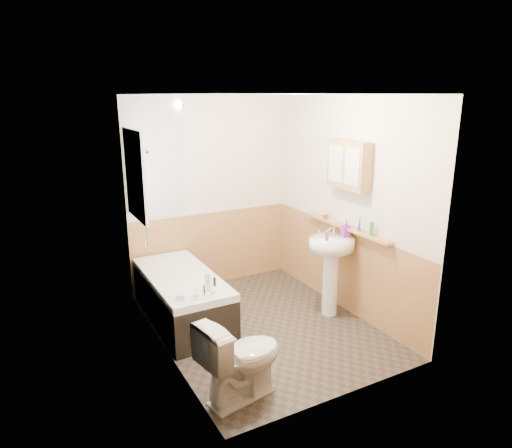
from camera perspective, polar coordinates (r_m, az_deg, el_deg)
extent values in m
plane|color=#2F2721|center=(5.24, 0.80, -12.61)|extent=(2.80, 2.80, 0.00)
plane|color=white|center=(4.61, 0.92, 15.92)|extent=(2.80, 2.80, 0.00)
cube|color=beige|center=(6.01, -5.73, 3.80)|extent=(2.20, 0.02, 2.50)
cube|color=beige|center=(3.66, 11.71, -4.34)|extent=(2.20, 0.02, 2.50)
cube|color=beige|center=(4.36, -12.00, -1.09)|extent=(0.02, 2.80, 2.50)
cube|color=beige|center=(5.38, 11.24, 2.17)|extent=(0.02, 2.80, 2.50)
cube|color=#B8834B|center=(5.59, 10.65, -5.35)|extent=(0.01, 2.80, 1.00)
cube|color=#B8834B|center=(3.99, 10.89, -14.41)|extent=(2.20, 0.01, 1.00)
cube|color=#B8834B|center=(6.18, -5.46, -3.05)|extent=(2.20, 0.01, 1.00)
cube|color=white|center=(4.36, -11.72, -1.05)|extent=(0.01, 2.80, 2.50)
cube|color=white|center=(5.66, -12.61, 7.91)|extent=(0.75, 0.01, 1.50)
cube|color=white|center=(5.18, -14.82, 5.93)|extent=(0.03, 0.79, 0.99)
cube|color=white|center=(5.18, -14.69, 5.95)|extent=(0.01, 0.70, 0.90)
cube|color=white|center=(5.18, -14.68, 5.95)|extent=(0.01, 0.04, 0.90)
cube|color=black|center=(5.33, -9.20, -9.43)|extent=(0.70, 1.57, 0.47)
cube|color=white|center=(5.22, -9.33, -6.69)|extent=(0.70, 1.57, 0.08)
cube|color=white|center=(5.22, -9.32, -6.79)|extent=(0.56, 1.43, 0.04)
cylinder|color=silver|center=(4.58, -6.51, -8.36)|extent=(0.04, 0.04, 0.14)
sphere|color=silver|center=(4.57, -7.56, -8.91)|extent=(0.06, 0.06, 0.06)
sphere|color=silver|center=(4.62, -5.46, -8.50)|extent=(0.06, 0.06, 0.06)
cylinder|color=silver|center=(5.00, -13.94, 4.09)|extent=(0.02, 0.02, 1.26)
cylinder|color=silver|center=(5.14, -13.52, -2.23)|extent=(0.05, 0.05, 0.02)
cylinder|color=silver|center=(4.92, -14.39, 10.71)|extent=(0.05, 0.05, 0.02)
cylinder|color=silver|center=(4.94, -13.70, 8.94)|extent=(0.07, 0.08, 0.09)
imported|color=white|center=(3.98, -1.84, -16.45)|extent=(0.81, 0.55, 0.73)
cylinder|color=white|center=(5.41, 9.26, -7.37)|extent=(0.18, 0.18, 0.76)
ellipsoid|color=white|center=(5.24, 9.49, -2.48)|extent=(0.55, 0.44, 0.15)
cylinder|color=silver|center=(5.22, 7.92, -1.13)|extent=(0.03, 0.03, 0.08)
cylinder|color=silver|center=(5.35, 9.75, -0.81)|extent=(0.03, 0.03, 0.08)
cylinder|color=silver|center=(5.26, 9.00, -0.70)|extent=(0.02, 0.11, 0.09)
cube|color=#B8834B|center=(5.33, 11.09, -0.37)|extent=(0.10, 1.44, 0.03)
cube|color=#B8834B|center=(5.14, 11.52, 7.24)|extent=(0.14, 0.59, 0.53)
cube|color=silver|center=(4.99, 11.92, 6.96)|extent=(0.01, 0.23, 0.40)
cube|color=silver|center=(5.21, 9.90, 7.42)|extent=(0.01, 0.23, 0.40)
cylinder|color=#388447|center=(5.00, 14.25, -0.55)|extent=(0.06, 0.06, 0.15)
cone|color=#19339E|center=(5.13, 12.83, 0.17)|extent=(0.05, 0.05, 0.19)
cylinder|color=maroon|center=(5.61, 8.69, 0.93)|extent=(0.07, 0.07, 0.04)
imported|color=purple|center=(5.27, 11.13, -1.10)|extent=(0.13, 0.21, 0.09)
cylinder|color=purple|center=(5.08, 8.84, -1.56)|extent=(0.04, 0.04, 0.10)
cube|color=silver|center=(4.72, -6.06, -7.26)|extent=(0.06, 0.04, 0.19)
cylinder|color=silver|center=(4.60, -9.40, -8.98)|extent=(0.11, 0.11, 0.05)
cylinder|color=black|center=(4.86, -5.21, -7.19)|extent=(0.03, 0.03, 0.09)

